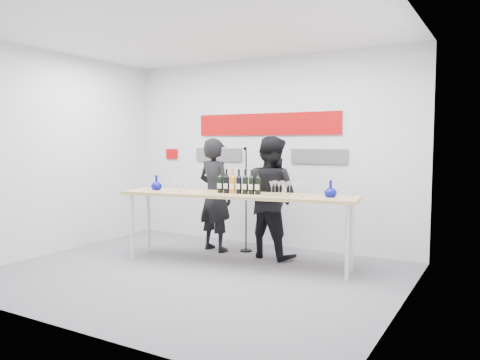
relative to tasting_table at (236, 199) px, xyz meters
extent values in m
plane|color=slate|center=(-0.22, -0.67, -0.90)|extent=(5.00, 5.00, 0.00)
cube|color=silver|center=(-0.22, 1.33, 0.60)|extent=(5.00, 0.04, 3.00)
cube|color=#A80707|center=(-0.22, 1.30, 1.05)|extent=(2.50, 0.02, 0.35)
cube|color=#59595E|center=(-1.12, 1.30, 0.55)|extent=(0.90, 0.02, 0.22)
cube|color=#59595E|center=(0.68, 1.30, 0.55)|extent=(0.90, 0.02, 0.22)
cube|color=#A80707|center=(-2.12, 1.30, 0.55)|extent=(0.25, 0.02, 0.18)
cube|color=tan|center=(0.00, 0.00, 0.05)|extent=(3.31, 1.17, 0.04)
cylinder|color=silver|center=(-1.46, -0.46, -0.44)|extent=(0.05, 0.05, 0.93)
cylinder|color=silver|center=(1.53, 0.03, -0.44)|extent=(0.05, 0.05, 0.93)
cylinder|color=silver|center=(-1.53, -0.03, -0.44)|extent=(0.05, 0.05, 0.93)
cylinder|color=silver|center=(1.46, 0.46, -0.44)|extent=(0.05, 0.05, 0.93)
imported|color=black|center=(-0.70, 0.55, -0.04)|extent=(0.70, 0.54, 1.72)
imported|color=black|center=(0.21, 0.61, -0.03)|extent=(0.94, 0.78, 1.75)
cylinder|color=black|center=(-0.26, 0.73, -0.89)|extent=(0.19, 0.19, 0.02)
cylinder|color=black|center=(-0.26, 0.73, -0.13)|extent=(0.02, 0.02, 1.55)
sphere|color=black|center=(-0.26, 0.70, 0.67)|extent=(0.05, 0.05, 0.05)
camera|label=1|loc=(3.17, -5.41, 0.77)|focal=35.00mm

